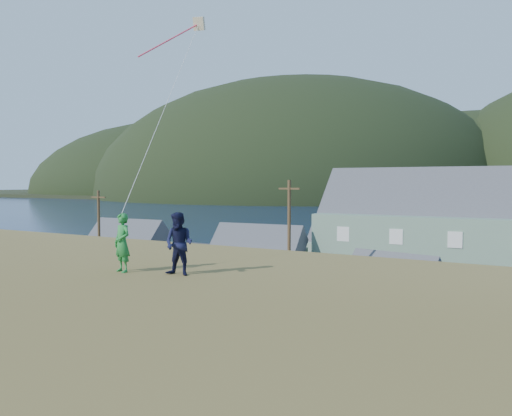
{
  "coord_description": "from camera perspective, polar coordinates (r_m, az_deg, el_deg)",
  "views": [
    {
      "loc": [
        13.4,
        -30.06,
        9.88
      ],
      "look_at": [
        3.43,
        -12.11,
        8.8
      ],
      "focal_mm": 35.0,
      "sensor_mm": 36.0,
      "label": 1
    }
  ],
  "objects": [
    {
      "name": "utility_poles",
      "position": [
        35.53,
        2.89,
        -5.34
      ],
      "size": [
        36.04,
        0.24,
        9.89
      ],
      "color": "#47331E",
      "rests_on": "waterfront_lot"
    },
    {
      "name": "kite_flyer_navy",
      "position": [
        14.46,
        -8.79,
        -4.08
      ],
      "size": [
        0.94,
        0.77,
        1.81
      ],
      "primitive_type": "imported",
      "rotation": [
        0.0,
        0.0,
        0.1
      ],
      "color": "black",
      "rests_on": "hillside"
    },
    {
      "name": "shed_white",
      "position": [
        39.13,
        15.13,
        -8.55
      ],
      "size": [
        7.71,
        5.98,
        5.44
      ],
      "rotation": [
        0.0,
        0.0,
        -0.23
      ],
      "color": "white",
      "rests_on": "waterfront_lot"
    },
    {
      "name": "ground",
      "position": [
        34.36,
        4.94,
        -13.71
      ],
      "size": [
        900.0,
        900.0,
        0.0
      ],
      "primitive_type": "plane",
      "color": "#0A1638",
      "rests_on": "ground"
    },
    {
      "name": "kite_flyer_green",
      "position": [
        15.34,
        -15.04,
        -3.85
      ],
      "size": [
        0.72,
        0.56,
        1.75
      ],
      "primitive_type": "imported",
      "rotation": [
        0.0,
        0.0,
        -0.25
      ],
      "color": "#227F34",
      "rests_on": "hillside"
    },
    {
      "name": "shed_palegreen_far",
      "position": [
        57.33,
        10.85,
        -4.44
      ],
      "size": [
        9.84,
        5.77,
        6.52
      ],
      "rotation": [
        0.0,
        0.0,
        0.03
      ],
      "color": "gray",
      "rests_on": "waterfront_lot"
    },
    {
      "name": "grass_strip",
      "position": [
        32.61,
        3.46,
        -14.54
      ],
      "size": [
        110.0,
        8.0,
        0.1
      ],
      "primitive_type": "cube",
      "color": "#4C3D19",
      "rests_on": "ground"
    },
    {
      "name": "wharf",
      "position": [
        73.31,
        13.49,
        -4.47
      ],
      "size": [
        26.0,
        14.0,
        0.9
      ],
      "primitive_type": "cube",
      "color": "gray",
      "rests_on": "ground"
    },
    {
      "name": "kite_rig",
      "position": [
        22.66,
        -7.14,
        19.69
      ],
      "size": [
        1.69,
        3.75,
        10.59
      ],
      "color": "beige",
      "rests_on": "ground"
    },
    {
      "name": "parked_cars",
      "position": [
        56.99,
        5.27,
        -6.14
      ],
      "size": [
        26.71,
        13.09,
        1.55
      ],
      "color": "white",
      "rests_on": "waterfront_lot"
    },
    {
      "name": "waterfront_lot",
      "position": [
        49.91,
        13.03,
        -8.42
      ],
      "size": [
        72.0,
        36.0,
        0.12
      ],
      "primitive_type": "cube",
      "color": "#28282B",
      "rests_on": "ground"
    },
    {
      "name": "shed_palegreen_near",
      "position": [
        49.98,
        0.04,
        -5.43
      ],
      "size": [
        9.67,
        6.46,
        6.76
      ],
      "rotation": [
        0.0,
        0.0,
        0.07
      ],
      "color": "gray",
      "rests_on": "waterfront_lot"
    },
    {
      "name": "shed_teal",
      "position": [
        56.61,
        -14.75,
        -4.48
      ],
      "size": [
        9.06,
        6.55,
        6.99
      ],
      "rotation": [
        0.0,
        0.0,
        0.03
      ],
      "color": "#295F61",
      "rests_on": "waterfront_lot"
    },
    {
      "name": "far_shore",
      "position": [
        360.42,
        26.91,
        1.26
      ],
      "size": [
        900.0,
        320.0,
        2.0
      ],
      "primitive_type": "cube",
      "color": "black",
      "rests_on": "ground"
    }
  ]
}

